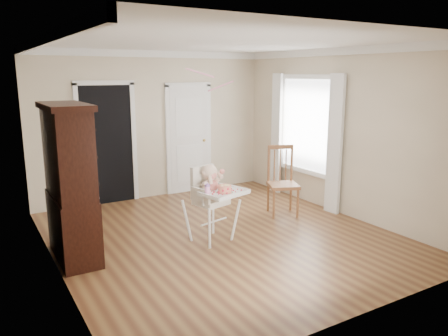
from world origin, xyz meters
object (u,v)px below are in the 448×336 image
china_cabinet (70,183)px  dining_chair (282,183)px  high_chair (211,195)px  sippy_cup (207,189)px  cake (225,189)px

china_cabinet → dining_chair: bearing=1.0°
high_chair → china_cabinet: size_ratio=0.55×
high_chair → sippy_cup: 0.32m
sippy_cup → dining_chair: 1.91m
high_chair → dining_chair: bearing=1.7°
high_chair → china_cabinet: bearing=153.3°
cake → dining_chair: bearing=24.8°
sippy_cup → dining_chair: dining_chair is taller
sippy_cup → dining_chair: (1.77, 0.66, -0.29)m
china_cabinet → dining_chair: china_cabinet is taller
sippy_cup → china_cabinet: (-1.59, 0.60, 0.16)m
high_chair → dining_chair: size_ratio=0.94×
cake → dining_chair: 1.71m
sippy_cup → china_cabinet: china_cabinet is taller
sippy_cup → china_cabinet: bearing=159.3°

